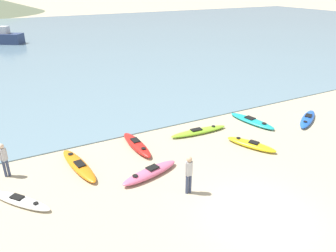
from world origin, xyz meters
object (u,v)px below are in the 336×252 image
object	(u,v)px
kayak_on_sand_1	(252,121)
person_near_waterline	(4,158)
kayak_on_sand_3	(199,131)
kayak_on_sand_2	(79,165)
kayak_on_sand_5	(150,172)
kayak_on_sand_0	(251,144)
kayak_on_sand_6	(20,201)
moored_boat_1	(8,38)
person_near_foreground	(189,172)
kayak_on_sand_7	(137,145)
kayak_on_sand_4	(308,119)

from	to	relation	value
kayak_on_sand_1	person_near_waterline	world-z (taller)	person_near_waterline
person_near_waterline	kayak_on_sand_3	bearing A→B (deg)	-1.68
kayak_on_sand_2	kayak_on_sand_5	world-z (taller)	kayak_on_sand_5
kayak_on_sand_0	kayak_on_sand_6	world-z (taller)	kayak_on_sand_0
moored_boat_1	kayak_on_sand_5	bearing A→B (deg)	-85.75
kayak_on_sand_6	person_near_foreground	xyz separation A→B (m)	(6.20, -2.51, 0.85)
kayak_on_sand_5	kayak_on_sand_6	distance (m)	5.38
kayak_on_sand_0	kayak_on_sand_3	distance (m)	3.10
kayak_on_sand_3	moored_boat_1	size ratio (longest dim) A/B	0.85
kayak_on_sand_5	person_near_foreground	distance (m)	2.23
kayak_on_sand_0	kayak_on_sand_3	world-z (taller)	kayak_on_sand_0
kayak_on_sand_3	kayak_on_sand_7	distance (m)	3.83
kayak_on_sand_2	person_near_waterline	world-z (taller)	person_near_waterline
kayak_on_sand_0	person_near_waterline	xyz separation A→B (m)	(-11.52, 3.01, 0.78)
kayak_on_sand_7	person_near_foreground	world-z (taller)	person_near_foreground
kayak_on_sand_1	person_near_foreground	size ratio (longest dim) A/B	1.96
kayak_on_sand_0	person_near_waterline	size ratio (longest dim) A/B	1.69
kayak_on_sand_1	moored_boat_1	distance (m)	38.30
kayak_on_sand_2	kayak_on_sand_3	world-z (taller)	kayak_on_sand_2
kayak_on_sand_6	kayak_on_sand_7	world-z (taller)	kayak_on_sand_7
kayak_on_sand_1	kayak_on_sand_7	bearing A→B (deg)	177.29
kayak_on_sand_5	person_near_waterline	distance (m)	6.43
kayak_on_sand_0	kayak_on_sand_4	distance (m)	5.54
kayak_on_sand_0	moored_boat_1	world-z (taller)	moored_boat_1
kayak_on_sand_2	kayak_on_sand_6	bearing A→B (deg)	-149.63
kayak_on_sand_0	moored_boat_1	size ratio (longest dim) A/B	0.66
moored_boat_1	kayak_on_sand_7	bearing A→B (deg)	-84.57
kayak_on_sand_3	moored_boat_1	bearing A→B (deg)	101.31
kayak_on_sand_1	moored_boat_1	world-z (taller)	moored_boat_1
kayak_on_sand_0	kayak_on_sand_5	distance (m)	5.89
person_near_foreground	kayak_on_sand_3	bearing A→B (deg)	52.59
kayak_on_sand_2	kayak_on_sand_1	bearing A→B (deg)	1.34
kayak_on_sand_3	kayak_on_sand_5	size ratio (longest dim) A/B	1.17
kayak_on_sand_0	kayak_on_sand_6	xyz separation A→B (m)	(-11.23, 0.61, -0.03)
person_near_foreground	person_near_waterline	distance (m)	8.13
kayak_on_sand_2	person_near_foreground	distance (m)	5.45
kayak_on_sand_5	moored_boat_1	size ratio (longest dim) A/B	0.73
kayak_on_sand_5	person_near_foreground	xyz separation A→B (m)	(0.85, -1.90, 0.80)
person_near_foreground	person_near_waterline	bearing A→B (deg)	142.91
kayak_on_sand_2	kayak_on_sand_6	xyz separation A→B (m)	(-2.69, -1.58, -0.03)
kayak_on_sand_0	moored_boat_1	xyz separation A→B (m)	(-8.79, 39.12, 0.72)
kayak_on_sand_5	person_near_waterline	xyz separation A→B (m)	(-5.64, 3.01, 0.75)
kayak_on_sand_7	person_near_waterline	size ratio (longest dim) A/B	1.92
kayak_on_sand_5	kayak_on_sand_4	bearing A→B (deg)	5.09
kayak_on_sand_4	kayak_on_sand_7	bearing A→B (deg)	170.57
kayak_on_sand_0	person_near_foreground	bearing A→B (deg)	-159.33
kayak_on_sand_0	kayak_on_sand_7	size ratio (longest dim) A/B	0.88
person_near_foreground	moored_boat_1	distance (m)	41.20
person_near_waterline	kayak_on_sand_1	bearing A→B (deg)	-2.34
kayak_on_sand_3	person_near_foreground	distance (m)	5.87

